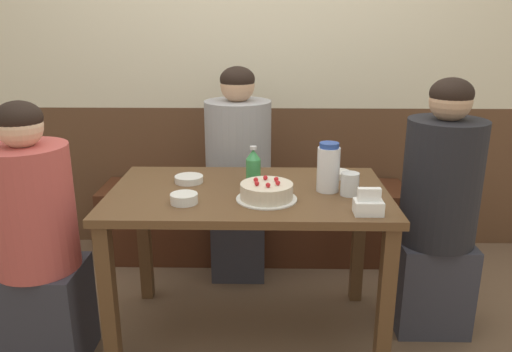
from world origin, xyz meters
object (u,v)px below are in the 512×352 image
napkin_holder (368,205)px  bowl_rice_small (189,179)px  water_pitcher (328,168)px  person_pale_blue_shirt (238,176)px  soju_bottle (253,167)px  person_grey_tee (37,246)px  birthday_cake (267,192)px  person_teal_shirt (438,214)px  glass_water_tall (350,184)px  bench_seat (253,221)px  bowl_side_dish (184,198)px  bowl_soup_white (338,174)px

napkin_holder → bowl_rice_small: 0.84m
water_pitcher → person_pale_blue_shirt: size_ratio=0.18×
water_pitcher → soju_bottle: (-0.33, 0.08, -0.02)m
person_grey_tee → birthday_cake: bearing=5.9°
birthday_cake → person_teal_shirt: (0.79, 0.20, -0.17)m
soju_bottle → person_teal_shirt: person_teal_shirt is taller
birthday_cake → water_pitcher: 0.30m
water_pitcher → glass_water_tall: bearing=-32.3°
napkin_holder → person_pale_blue_shirt: person_pale_blue_shirt is taller
bench_seat → bowl_side_dish: (-0.26, -1.00, 0.51)m
bench_seat → water_pitcher: 1.08m
bowl_soup_white → birthday_cake: bearing=-136.3°
person_pale_blue_shirt → bowl_soup_white: bearing=50.3°
bowl_rice_small → person_pale_blue_shirt: (0.20, 0.51, -0.14)m
person_teal_shirt → bowl_soup_white: bearing=-15.6°
person_pale_blue_shirt → birthday_cake: bearing=12.1°
person_grey_tee → water_pitcher: bearing=10.1°
water_pitcher → soju_bottle: size_ratio=1.21×
bowl_soup_white → bowl_rice_small: bowl_rice_small is taller
soju_bottle → person_pale_blue_shirt: 0.58m
bowl_soup_white → person_grey_tee: size_ratio=0.10×
bowl_soup_white → napkin_holder: bearing=-84.0°
bowl_soup_white → bowl_side_dish: 0.77m
person_pale_blue_shirt → bench_seat: bearing=159.3°
birthday_cake → person_grey_tee: size_ratio=0.22×
bowl_soup_white → bowl_rice_small: (-0.70, -0.10, 0.00)m
person_teal_shirt → bowl_rice_small: bearing=-1.4°
soju_bottle → bowl_side_dish: soju_bottle is taller
person_pale_blue_shirt → person_teal_shirt: bearing=60.4°
birthday_cake → bowl_rice_small: bearing=147.7°
bench_seat → bowl_rice_small: size_ratio=14.31×
birthday_cake → bench_seat: bearing=94.8°
bowl_side_dish → person_teal_shirt: 1.17m
bench_seat → glass_water_tall: size_ratio=19.02×
bench_seat → bowl_rice_small: 0.93m
napkin_holder → bowl_rice_small: bearing=153.0°
glass_water_tall → bowl_soup_white: bearing=93.0°
person_teal_shirt → person_pale_blue_shirt: size_ratio=1.00×
birthday_cake → napkin_holder: napkin_holder is taller
bench_seat → person_pale_blue_shirt: 0.43m
bowl_rice_small → bowl_soup_white: bearing=8.0°
water_pitcher → bowl_rice_small: 0.64m
soju_bottle → bowl_side_dish: 0.38m
birthday_cake → bowl_rice_small: 0.42m
birthday_cake → water_pitcher: water_pitcher is taller
bowl_side_dish → bench_seat: bearing=75.5°
water_pitcher → bowl_side_dish: water_pitcher is taller
birthday_cake → bowl_rice_small: (-0.36, 0.23, -0.02)m
bowl_rice_small → bowl_side_dish: size_ratio=1.16×
birthday_cake → person_teal_shirt: bearing=14.1°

